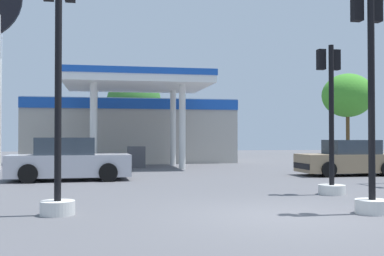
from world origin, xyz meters
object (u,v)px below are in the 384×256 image
at_px(car_0, 69,161).
at_px(car_1, 349,159).
at_px(traffic_signal_0, 331,139).
at_px(traffic_signal_1, 370,127).
at_px(tree_1, 134,101).
at_px(tree_2, 348,96).
at_px(traffic_signal_2, 58,119).

bearing_deg(car_0, car_1, 1.02).
bearing_deg(traffic_signal_0, traffic_signal_1, -102.81).
bearing_deg(traffic_signal_1, tree_1, 96.38).
bearing_deg(tree_2, traffic_signal_1, -118.03).
bearing_deg(car_0, traffic_signal_0, -37.44).
xyz_separation_m(car_1, tree_2, (11.01, 20.07, 4.55)).
bearing_deg(traffic_signal_2, car_1, 36.47).
relative_size(traffic_signal_1, tree_1, 0.75).
distance_m(traffic_signal_0, traffic_signal_1, 3.28).
relative_size(traffic_signal_0, traffic_signal_2, 0.81).
bearing_deg(tree_1, car_0, -100.57).
xyz_separation_m(car_1, tree_1, (-7.65, 18.99, 3.71)).
relative_size(car_1, traffic_signal_0, 0.99).
distance_m(car_1, tree_2, 23.34).
bearing_deg(tree_1, traffic_signal_1, -83.62).
relative_size(car_0, tree_2, 0.62).
distance_m(traffic_signal_1, tree_2, 33.21).
height_order(car_1, traffic_signal_2, traffic_signal_2).
relative_size(car_0, traffic_signal_2, 0.87).
xyz_separation_m(car_0, car_1, (11.23, 0.20, -0.05)).
relative_size(car_0, car_1, 1.08).
distance_m(traffic_signal_0, tree_2, 30.12).
bearing_deg(car_0, traffic_signal_2, -87.69).
distance_m(traffic_signal_1, tree_1, 28.37).
height_order(traffic_signal_0, traffic_signal_2, traffic_signal_2).
height_order(car_0, traffic_signal_1, traffic_signal_1).
xyz_separation_m(car_0, tree_2, (22.25, 20.27, 4.50)).
bearing_deg(car_0, traffic_signal_1, -52.91).
bearing_deg(car_1, traffic_signal_0, -122.69).
xyz_separation_m(car_0, traffic_signal_0, (7.45, -5.70, 0.84)).
xyz_separation_m(traffic_signal_0, tree_1, (-3.87, 24.89, 2.83)).
height_order(traffic_signal_1, traffic_signal_2, traffic_signal_2).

